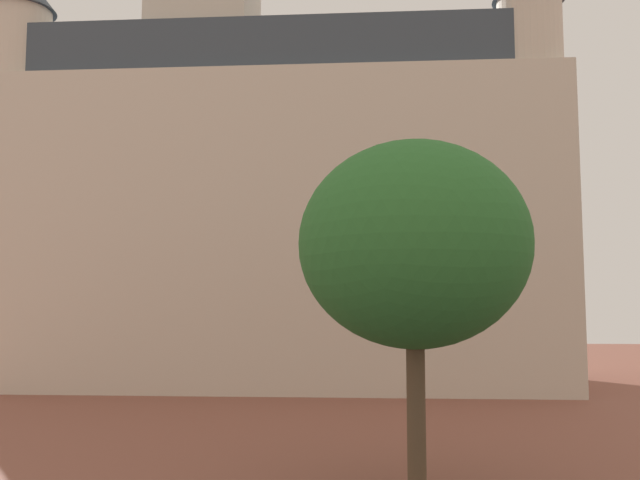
% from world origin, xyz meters
% --- Properties ---
extents(landmark_building, '(26.53, 10.91, 32.31)m').
position_xyz_m(landmark_building, '(-4.43, 32.71, 9.22)').
color(landmark_building, beige).
rests_on(landmark_building, ground_plane).
extents(tree_curb_far, '(4.74, 4.74, 7.08)m').
position_xyz_m(tree_curb_far, '(1.53, 13.35, 4.93)').
color(tree_curb_far, brown).
rests_on(tree_curb_far, ground_plane).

